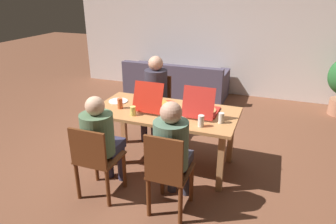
# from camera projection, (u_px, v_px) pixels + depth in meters

# --- Properties ---
(ground_plane) EXTENTS (20.00, 20.00, 0.00)m
(ground_plane) POSITION_uv_depth(u_px,v_px,m) (165.00, 163.00, 4.13)
(ground_plane) COLOR brown
(back_wall) EXTENTS (6.61, 0.12, 2.78)m
(back_wall) POSITION_uv_depth(u_px,v_px,m) (220.00, 29.00, 6.44)
(back_wall) COLOR silver
(back_wall) RESTS_ON ground
(dining_table) EXTENTS (1.81, 0.89, 0.77)m
(dining_table) POSITION_uv_depth(u_px,v_px,m) (165.00, 117.00, 3.88)
(dining_table) COLOR #BB7A46
(dining_table) RESTS_ON ground
(chair_0) EXTENTS (0.40, 0.45, 0.94)m
(chair_0) POSITION_uv_depth(u_px,v_px,m) (168.00, 173.00, 3.04)
(chair_0) COLOR #5F2F16
(chair_0) RESTS_ON ground
(person_0) EXTENTS (0.35, 0.51, 1.22)m
(person_0) POSITION_uv_depth(u_px,v_px,m) (172.00, 147.00, 3.07)
(person_0) COLOR #373441
(person_0) RESTS_ON ground
(chair_1) EXTENTS (0.44, 0.43, 0.88)m
(chair_1) POSITION_uv_depth(u_px,v_px,m) (96.00, 159.00, 3.29)
(chair_1) COLOR #5F3016
(chair_1) RESTS_ON ground
(person_1) EXTENTS (0.35, 0.54, 1.18)m
(person_1) POSITION_uv_depth(u_px,v_px,m) (101.00, 136.00, 3.33)
(person_1) COLOR #312E47
(person_1) RESTS_ON ground
(chair_2) EXTENTS (0.38, 0.38, 0.93)m
(chair_2) POSITION_uv_depth(u_px,v_px,m) (158.00, 102.00, 4.85)
(chair_2) COLOR #602F17
(chair_2) RESTS_ON ground
(person_2) EXTENTS (0.34, 0.52, 1.27)m
(person_2) POSITION_uv_depth(u_px,v_px,m) (155.00, 91.00, 4.64)
(person_2) COLOR #352C3A
(person_2) RESTS_ON ground
(pizza_box_0) EXTENTS (0.38, 0.51, 0.38)m
(pizza_box_0) POSITION_uv_depth(u_px,v_px,m) (155.00, 104.00, 3.93)
(pizza_box_0) COLOR red
(pizza_box_0) RESTS_ON dining_table
(pizza_box_1) EXTENTS (0.38, 0.49, 0.39)m
(pizza_box_1) POSITION_uv_depth(u_px,v_px,m) (202.00, 109.00, 3.74)
(pizza_box_1) COLOR red
(pizza_box_1) RESTS_ON dining_table
(plate_0) EXTENTS (0.26, 0.26, 0.01)m
(plate_0) POSITION_uv_depth(u_px,v_px,m) (118.00, 101.00, 4.14)
(plate_0) COLOR white
(plate_0) RESTS_ON dining_table
(plate_1) EXTENTS (0.24, 0.24, 0.01)m
(plate_1) POSITION_uv_depth(u_px,v_px,m) (177.00, 122.00, 3.51)
(plate_1) COLOR white
(plate_1) RESTS_ON dining_table
(drinking_glass_0) EXTENTS (0.06, 0.06, 0.12)m
(drinking_glass_0) POSITION_uv_depth(u_px,v_px,m) (221.00, 118.00, 3.47)
(drinking_glass_0) COLOR silver
(drinking_glass_0) RESTS_ON dining_table
(drinking_glass_1) EXTENTS (0.07, 0.07, 0.13)m
(drinking_glass_1) POSITION_uv_depth(u_px,v_px,m) (120.00, 103.00, 3.89)
(drinking_glass_1) COLOR #BD4F27
(drinking_glass_1) RESTS_ON dining_table
(drinking_glass_2) EXTENTS (0.07, 0.07, 0.11)m
(drinking_glass_2) POSITION_uv_depth(u_px,v_px,m) (133.00, 111.00, 3.68)
(drinking_glass_2) COLOR #DFCE61
(drinking_glass_2) RESTS_ON dining_table
(drinking_glass_3) EXTENTS (0.07, 0.07, 0.13)m
(drinking_glass_3) POSITION_uv_depth(u_px,v_px,m) (201.00, 121.00, 3.38)
(drinking_glass_3) COLOR silver
(drinking_glass_3) RESTS_ON dining_table
(couch) EXTENTS (2.14, 0.91, 0.76)m
(couch) POSITION_uv_depth(u_px,v_px,m) (176.00, 84.00, 6.57)
(couch) COLOR #4B4356
(couch) RESTS_ON ground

